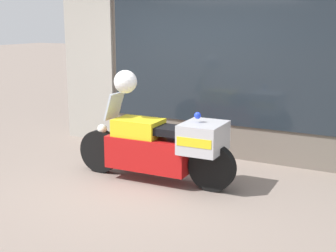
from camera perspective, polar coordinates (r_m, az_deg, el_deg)
The scene contains 5 objects.
ground_plane at distance 6.35m, azimuth -3.63°, elevation -7.28°, with size 60.00×60.00×0.00m, color gray.
shop_building at distance 7.92m, azimuth 1.29°, elevation 10.30°, with size 5.28×0.55×3.65m.
window_display at distance 7.78m, azimuth 6.99°, elevation -0.08°, with size 3.81×0.30×1.89m.
paramedic_motorcycle at distance 6.33m, azimuth -0.73°, elevation -2.44°, with size 2.37×0.65×1.19m.
white_helmet at distance 6.44m, azimuth -5.21°, elevation 5.39°, with size 0.32×0.32×0.32m, color white.
Camera 1 is at (3.17, -5.05, 2.18)m, focal length 50.00 mm.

